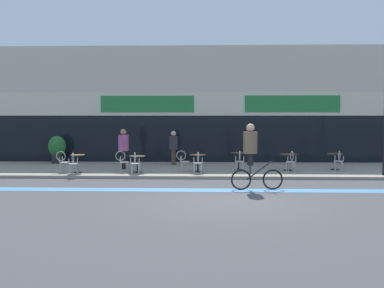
# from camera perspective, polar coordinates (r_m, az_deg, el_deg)

# --- Properties ---
(ground_plane) EXTENTS (120.00, 120.00, 0.00)m
(ground_plane) POSITION_cam_1_polar(r_m,az_deg,el_deg) (13.36, 4.60, -7.22)
(ground_plane) COLOR #424244
(sidewalk_slab) EXTENTS (40.00, 5.50, 0.12)m
(sidewalk_slab) POSITION_cam_1_polar(r_m,az_deg,el_deg) (20.51, 3.66, -3.26)
(sidewalk_slab) COLOR gray
(sidewalk_slab) RESTS_ON ground
(storefront_facade) EXTENTS (40.00, 4.06, 6.10)m
(storefront_facade) POSITION_cam_1_polar(r_m,az_deg,el_deg) (25.09, 3.37, 4.80)
(storefront_facade) COLOR beige
(storefront_facade) RESTS_ON ground
(bike_lane_stripe) EXTENTS (36.00, 0.70, 0.01)m
(bike_lane_stripe) POSITION_cam_1_polar(r_m,az_deg,el_deg) (15.21, 4.27, -5.88)
(bike_lane_stripe) COLOR #3D7AB7
(bike_lane_stripe) RESTS_ON ground
(bistro_table_0) EXTENTS (0.60, 0.60, 0.76)m
(bistro_table_0) POSITION_cam_1_polar(r_m,az_deg,el_deg) (19.42, -14.31, -1.99)
(bistro_table_0) COLOR black
(bistro_table_0) RESTS_ON sidewalk_slab
(bistro_table_1) EXTENTS (0.67, 0.67, 0.70)m
(bistro_table_1) POSITION_cam_1_polar(r_m,az_deg,el_deg) (19.06, -6.94, -2.10)
(bistro_table_1) COLOR black
(bistro_table_1) RESTS_ON sidewalk_slab
(bistro_table_2) EXTENTS (0.71, 0.71, 0.74)m
(bistro_table_2) POSITION_cam_1_polar(r_m,az_deg,el_deg) (19.16, 0.75, -1.96)
(bistro_table_2) COLOR black
(bistro_table_2) RESTS_ON sidewalk_slab
(bistro_table_3) EXTENTS (0.64, 0.64, 0.78)m
(bistro_table_3) POSITION_cam_1_polar(r_m,az_deg,el_deg) (19.85, 5.94, -1.74)
(bistro_table_3) COLOR black
(bistro_table_3) RESTS_ON sidewalk_slab
(bistro_table_4) EXTENTS (0.76, 0.76, 0.72)m
(bistro_table_4) POSITION_cam_1_polar(r_m,az_deg,el_deg) (20.06, 12.13, -1.82)
(bistro_table_4) COLOR black
(bistro_table_4) RESTS_ON sidewalk_slab
(bistro_table_5) EXTENTS (0.69, 0.69, 0.72)m
(bistro_table_5) POSITION_cam_1_polar(r_m,az_deg,el_deg) (20.88, 17.69, -1.71)
(bistro_table_5) COLOR black
(bistro_table_5) RESTS_ON sidewalk_slab
(cafe_chair_0_near) EXTENTS (0.44, 0.59, 0.90)m
(cafe_chair_0_near) POSITION_cam_1_polar(r_m,az_deg,el_deg) (18.82, -14.81, -2.22)
(cafe_chair_0_near) COLOR #B7B2AD
(cafe_chair_0_near) RESTS_ON sidewalk_slab
(cafe_chair_0_side) EXTENTS (0.58, 0.42, 0.90)m
(cafe_chair_0_side) POSITION_cam_1_polar(r_m,az_deg,el_deg) (19.61, -16.06, -2.01)
(cafe_chair_0_side) COLOR #B7B2AD
(cafe_chair_0_side) RESTS_ON sidewalk_slab
(cafe_chair_1_near) EXTENTS (0.42, 0.58, 0.90)m
(cafe_chair_1_near) POSITION_cam_1_polar(r_m,az_deg,el_deg) (18.45, -7.23, -2.24)
(cafe_chair_1_near) COLOR #B7B2AD
(cafe_chair_1_near) RESTS_ON sidewalk_slab
(cafe_chair_1_side) EXTENTS (0.60, 0.45, 0.90)m
(cafe_chair_1_side) POSITION_cam_1_polar(r_m,az_deg,el_deg) (19.16, -8.79, -2.04)
(cafe_chair_1_side) COLOR #B7B2AD
(cafe_chair_1_side) RESTS_ON sidewalk_slab
(cafe_chair_2_near) EXTENTS (0.45, 0.60, 0.90)m
(cafe_chair_2_near) POSITION_cam_1_polar(r_m,az_deg,el_deg) (18.53, 0.74, -2.19)
(cafe_chair_2_near) COLOR #B7B2AD
(cafe_chair_2_near) RESTS_ON sidewalk_slab
(cafe_chair_2_side) EXTENTS (0.59, 0.43, 0.90)m
(cafe_chair_2_side) POSITION_cam_1_polar(r_m,az_deg,el_deg) (19.19, -1.12, -1.99)
(cafe_chair_2_side) COLOR #B7B2AD
(cafe_chair_2_side) RESTS_ON sidewalk_slab
(cafe_chair_3_near) EXTENTS (0.41, 0.58, 0.90)m
(cafe_chair_3_near) POSITION_cam_1_polar(r_m,az_deg,el_deg) (19.23, 6.07, -2.00)
(cafe_chair_3_near) COLOR #B7B2AD
(cafe_chair_3_near) RESTS_ON sidewalk_slab
(cafe_chair_4_near) EXTENTS (0.44, 0.59, 0.90)m
(cafe_chair_4_near) POSITION_cam_1_polar(r_m,az_deg,el_deg) (19.45, 12.48, -2.00)
(cafe_chair_4_near) COLOR #B7B2AD
(cafe_chair_4_near) RESTS_ON sidewalk_slab
(cafe_chair_5_near) EXTENTS (0.45, 0.60, 0.90)m
(cafe_chair_5_near) POSITION_cam_1_polar(r_m,az_deg,el_deg) (20.28, 18.15, -1.87)
(cafe_chair_5_near) COLOR #B7B2AD
(cafe_chair_5_near) RESTS_ON sidewalk_slab
(planter_pot) EXTENTS (0.87, 0.87, 1.38)m
(planter_pot) POSITION_cam_1_polar(r_m,az_deg,el_deg) (23.62, -16.76, -0.49)
(planter_pot) COLOR #232326
(planter_pot) RESTS_ON sidewalk_slab
(cyclist_0) EXTENTS (1.78, 0.56, 2.24)m
(cyclist_0) POSITION_cam_1_polar(r_m,az_deg,el_deg) (15.24, 7.60, -0.87)
(cyclist_0) COLOR black
(cyclist_0) RESTS_ON ground
(pedestrian_near_end) EXTENTS (0.53, 0.53, 1.65)m
(pedestrian_near_end) POSITION_cam_1_polar(r_m,az_deg,el_deg) (21.86, -2.37, -0.09)
(pedestrian_near_end) COLOR #4C3D2D
(pedestrian_near_end) RESTS_ON sidewalk_slab
(pedestrian_far_end) EXTENTS (0.48, 0.48, 1.80)m
(pedestrian_far_end) POSITION_cam_1_polar(r_m,az_deg,el_deg) (20.36, -8.70, -0.15)
(pedestrian_far_end) COLOR black
(pedestrian_far_end) RESTS_ON sidewalk_slab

